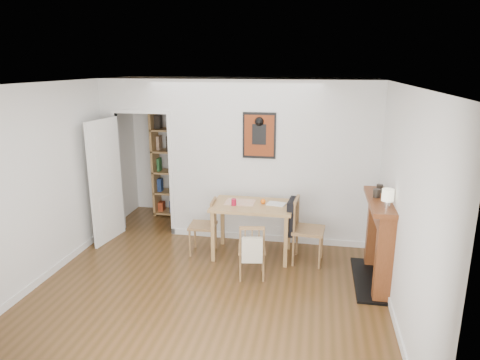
% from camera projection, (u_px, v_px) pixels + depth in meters
% --- Properties ---
extents(ground, '(5.20, 5.20, 0.00)m').
position_uv_depth(ground, '(216.00, 276.00, 5.89)').
color(ground, '#55361B').
rests_on(ground, ground).
extents(room_shell, '(5.20, 5.20, 5.20)m').
position_uv_depth(room_shell, '(240.00, 163.00, 6.81)').
color(room_shell, silver).
rests_on(room_shell, ground).
extents(dining_table, '(1.19, 0.76, 0.81)m').
position_uv_depth(dining_table, '(252.00, 211.00, 6.36)').
color(dining_table, '#A9844F').
rests_on(dining_table, ground).
extents(chair_left, '(0.46, 0.46, 0.87)m').
position_uv_depth(chair_left, '(203.00, 226.00, 6.51)').
color(chair_left, '#926444').
rests_on(chair_left, ground).
extents(chair_right, '(0.59, 0.53, 0.97)m').
position_uv_depth(chair_right, '(307.00, 230.00, 6.19)').
color(chair_right, '#926444').
rests_on(chair_right, ground).
extents(chair_front, '(0.46, 0.50, 0.79)m').
position_uv_depth(chair_front, '(252.00, 249.00, 5.77)').
color(chair_front, '#926444').
rests_on(chair_front, ground).
extents(bookshelf, '(0.89, 0.36, 2.12)m').
position_uv_depth(bookshelf, '(176.00, 162.00, 8.04)').
color(bookshelf, '#A9844F').
rests_on(bookshelf, ground).
extents(fireplace, '(0.45, 1.25, 1.16)m').
position_uv_depth(fireplace, '(380.00, 239.00, 5.59)').
color(fireplace, brown).
rests_on(fireplace, ground).
extents(red_glass, '(0.08, 0.08, 0.10)m').
position_uv_depth(red_glass, '(234.00, 202.00, 6.28)').
color(red_glass, maroon).
rests_on(red_glass, dining_table).
extents(orange_fruit, '(0.08, 0.08, 0.08)m').
position_uv_depth(orange_fruit, '(263.00, 201.00, 6.35)').
color(orange_fruit, orange).
rests_on(orange_fruit, dining_table).
extents(placemat, '(0.44, 0.33, 0.00)m').
position_uv_depth(placemat, '(240.00, 202.00, 6.43)').
color(placemat, beige).
rests_on(placemat, dining_table).
extents(notebook, '(0.30, 0.24, 0.01)m').
position_uv_depth(notebook, '(276.00, 204.00, 6.33)').
color(notebook, silver).
rests_on(notebook, dining_table).
extents(mantel_lamp, '(0.14, 0.14, 0.23)m').
position_uv_depth(mantel_lamp, '(388.00, 196.00, 5.10)').
color(mantel_lamp, silver).
rests_on(mantel_lamp, fireplace).
extents(ceramic_jar_a, '(0.09, 0.09, 0.11)m').
position_uv_depth(ceramic_jar_a, '(377.00, 193.00, 5.50)').
color(ceramic_jar_a, black).
rests_on(ceramic_jar_a, fireplace).
extents(ceramic_jar_b, '(0.09, 0.09, 0.11)m').
position_uv_depth(ceramic_jar_b, '(380.00, 188.00, 5.72)').
color(ceramic_jar_b, black).
rests_on(ceramic_jar_b, fireplace).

